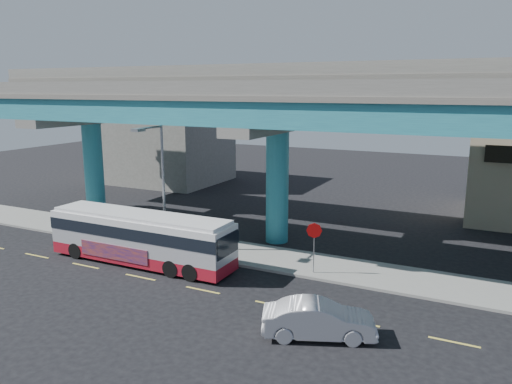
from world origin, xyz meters
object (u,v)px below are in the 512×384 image
at_px(transit_bus, 141,236).
at_px(street_lamp, 157,170).
at_px(parked_car, 141,227).
at_px(sedan, 319,320).
at_px(stop_sign, 314,237).

xyz_separation_m(transit_bus, street_lamp, (-0.06, 1.87, 3.63)).
height_order(transit_bus, street_lamp, street_lamp).
xyz_separation_m(transit_bus, parked_car, (-3.29, 4.02, -0.88)).
height_order(transit_bus, sedan, transit_bus).
height_order(parked_car, street_lamp, street_lamp).
bearing_deg(street_lamp, sedan, -24.91).
bearing_deg(sedan, street_lamp, 43.04).
xyz_separation_m(transit_bus, sedan, (12.30, -3.87, -0.88)).
relative_size(parked_car, stop_sign, 1.35).
distance_m(parked_car, street_lamp, 5.95).
xyz_separation_m(parked_car, street_lamp, (3.23, -2.15, 4.51)).
bearing_deg(stop_sign, transit_bus, -159.45).
bearing_deg(transit_bus, sedan, -17.60).
height_order(street_lamp, stop_sign, street_lamp).
bearing_deg(parked_car, sedan, -126.13).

